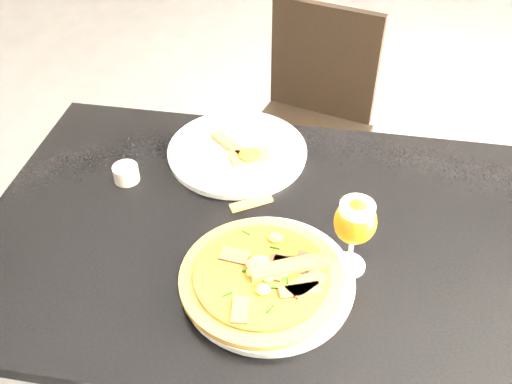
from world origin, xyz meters
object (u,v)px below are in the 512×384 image
(pizza, at_px, (262,276))
(beer_glass, at_px, (355,222))
(dining_table, at_px, (262,258))
(chair_far, at_px, (308,125))

(pizza, distance_m, beer_glass, 0.20)
(dining_table, bearing_deg, chair_far, 87.73)
(dining_table, bearing_deg, pizza, -80.57)
(pizza, xyz_separation_m, beer_glass, (0.15, 0.10, 0.09))
(pizza, bearing_deg, chair_far, 95.70)
(dining_table, distance_m, chair_far, 0.83)
(chair_far, distance_m, beer_glass, 0.97)
(dining_table, height_order, pizza, pizza)
(dining_table, relative_size, chair_far, 1.49)
(dining_table, height_order, chair_far, chair_far)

